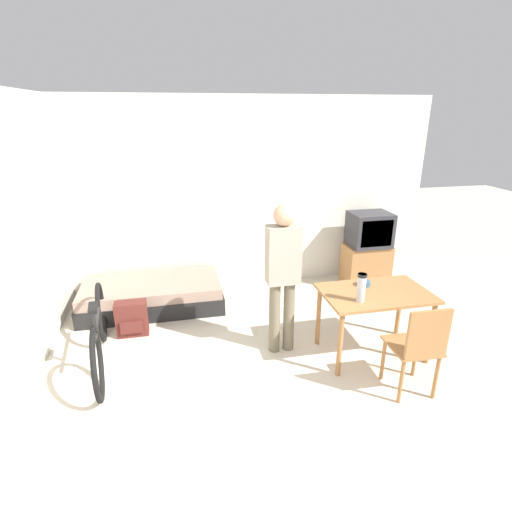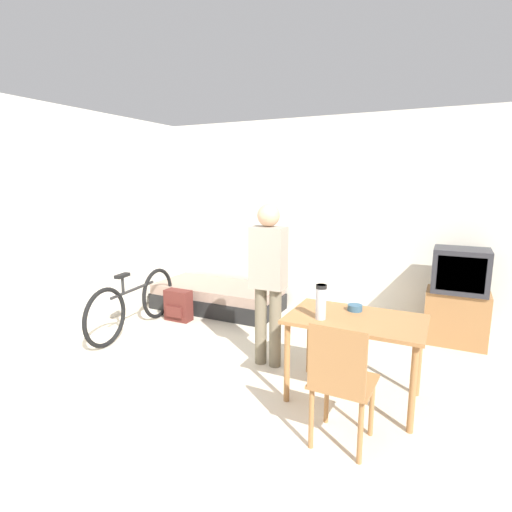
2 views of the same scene
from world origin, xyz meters
name	(u,v)px [view 1 (image 1 of 2)]	position (x,y,z in m)	size (l,w,h in m)	color
ground_plane	(321,469)	(0.00, 0.00, 0.00)	(20.00, 20.00, 0.00)	beige
wall_back	(238,196)	(0.00, 3.48, 1.35)	(5.73, 0.06, 2.70)	silver
wall_left	(9,245)	(-2.40, 1.72, 1.35)	(0.06, 4.45, 2.70)	silver
daybed	(152,295)	(-1.28, 2.92, 0.18)	(1.83, 0.90, 0.36)	black
tv	(367,249)	(1.85, 3.02, 0.56)	(0.66, 0.46, 1.11)	#9E6B3D
dining_table	(375,301)	(1.06, 1.32, 0.63)	(1.11, 0.71, 0.73)	#9E6B3D
wooden_chair	(419,346)	(1.12, 0.60, 0.53)	(0.44, 0.44, 0.93)	#9E6B3D
bicycle	(99,335)	(-1.75, 1.71, 0.35)	(0.23, 1.72, 0.77)	black
person_standing	(283,270)	(0.13, 1.59, 0.95)	(0.34, 0.22, 1.64)	#6B604C
thermos_flask	(361,286)	(0.80, 1.16, 0.89)	(0.09, 0.09, 0.29)	#B7B7BC
mate_bowl	(364,283)	(1.01, 1.49, 0.76)	(0.13, 0.13, 0.05)	#335670
backpack	(132,319)	(-1.49, 2.26, 0.21)	(0.36, 0.20, 0.42)	#56231E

